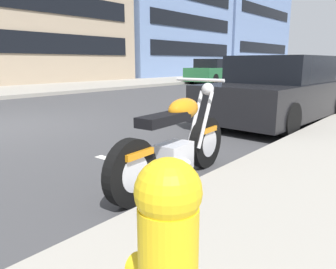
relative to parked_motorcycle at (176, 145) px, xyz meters
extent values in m
cube|color=gray|center=(12.11, 12.08, -0.36)|extent=(120.00, 5.00, 0.14)
cube|color=silver|center=(0.11, 0.37, -0.42)|extent=(0.12, 2.20, 0.01)
cylinder|color=black|center=(0.67, 0.05, -0.11)|extent=(0.64, 0.16, 0.63)
cylinder|color=silver|center=(0.67, 0.05, -0.11)|extent=(0.35, 0.14, 0.35)
cylinder|color=black|center=(-0.72, -0.05, -0.11)|extent=(0.64, 0.16, 0.63)
cylinder|color=silver|center=(-0.72, -0.05, -0.11)|extent=(0.35, 0.14, 0.35)
cube|color=silver|center=(-0.02, 0.00, -0.13)|extent=(0.42, 0.29, 0.30)
cube|color=black|center=(-0.20, -0.01, 0.31)|extent=(0.69, 0.27, 0.10)
ellipsoid|color=orange|center=(0.16, 0.02, 0.37)|extent=(0.50, 0.27, 0.24)
cube|color=orange|center=(-0.67, -0.04, 0.06)|extent=(0.37, 0.21, 0.06)
cube|color=orange|center=(0.65, 0.05, 0.06)|extent=(0.33, 0.18, 0.06)
cylinder|color=silver|center=(0.52, 0.11, 0.20)|extent=(0.34, 0.07, 0.65)
cylinder|color=silver|center=(0.53, -0.03, 0.20)|extent=(0.34, 0.07, 0.65)
cylinder|color=silver|center=(0.49, 0.04, 0.67)|extent=(0.08, 0.62, 0.04)
sphere|color=silver|center=(0.69, 0.05, 0.55)|extent=(0.15, 0.15, 0.15)
cylinder|color=silver|center=(-0.31, -0.16, -0.22)|extent=(0.71, 0.14, 0.16)
cube|color=black|center=(4.36, 0.60, 0.09)|extent=(4.18, 2.00, 0.71)
cube|color=black|center=(4.45, 0.59, 0.72)|extent=(2.13, 1.76, 0.55)
cylinder|color=black|center=(5.75, 1.36, -0.12)|extent=(0.63, 0.25, 0.62)
cylinder|color=black|center=(5.67, -0.29, -0.12)|extent=(0.63, 0.25, 0.62)
cylinder|color=black|center=(3.05, 1.49, -0.12)|extent=(0.63, 0.25, 0.62)
cylinder|color=black|center=(2.97, -0.16, -0.12)|extent=(0.63, 0.25, 0.62)
cylinder|color=black|center=(11.84, 1.57, -0.12)|extent=(0.63, 0.25, 0.62)
cylinder|color=black|center=(9.03, 1.43, -0.12)|extent=(0.63, 0.25, 0.62)
cube|color=#236638|center=(15.24, 8.90, 0.12)|extent=(4.50, 2.00, 0.78)
cube|color=black|center=(15.16, 8.90, 0.78)|extent=(2.30, 1.75, 0.53)
cylinder|color=black|center=(13.83, 8.02, -0.12)|extent=(0.63, 0.25, 0.62)
cylinder|color=black|center=(13.75, 9.63, -0.12)|extent=(0.63, 0.25, 0.62)
cylinder|color=black|center=(16.74, 8.17, -0.12)|extent=(0.63, 0.25, 0.62)
cylinder|color=black|center=(16.66, 9.78, -0.12)|extent=(0.63, 0.25, 0.62)
sphere|color=gold|center=(-1.87, -1.43, 0.43)|extent=(0.24, 0.24, 0.24)
cylinder|color=gold|center=(-1.87, -1.29, 0.08)|extent=(0.10, 0.08, 0.10)
cube|color=black|center=(8.05, 14.35, 1.83)|extent=(9.58, 0.06, 1.10)
cube|color=black|center=(8.05, 14.35, 3.94)|extent=(9.58, 0.06, 1.10)
cube|color=#6B84B2|center=(20.78, 20.23, 4.85)|extent=(12.98, 11.70, 10.55)
cube|color=black|center=(20.78, 14.35, 1.90)|extent=(10.90, 0.06, 1.10)
cube|color=black|center=(20.78, 14.35, 4.08)|extent=(10.90, 0.06, 1.10)
cube|color=#6B84B2|center=(35.24, 20.33, 6.02)|extent=(14.87, 11.89, 12.90)
cube|color=black|center=(35.24, 14.35, 2.41)|extent=(12.49, 0.06, 1.10)
cube|color=black|center=(35.24, 14.35, 6.41)|extent=(12.49, 0.06, 1.10)
camera|label=1|loc=(-2.69, -2.11, 0.87)|focal=35.15mm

